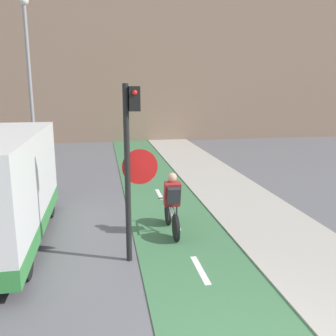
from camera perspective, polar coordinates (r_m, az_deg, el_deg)
name	(u,v)px	position (r m, az deg, el deg)	size (l,w,h in m)	color
building_row_background	(126,60)	(25.41, -6.42, 15.97)	(60.00, 5.20, 9.86)	#89705B
traffic_light_pole	(131,155)	(6.92, -5.60, 1.93)	(0.67, 0.25, 3.38)	black
street_lamp_far	(29,66)	(16.08, -20.46, 14.32)	(0.36, 0.36, 6.65)	gray
cyclist_near	(172,204)	(8.55, 0.63, -5.56)	(0.46, 1.62, 1.43)	black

